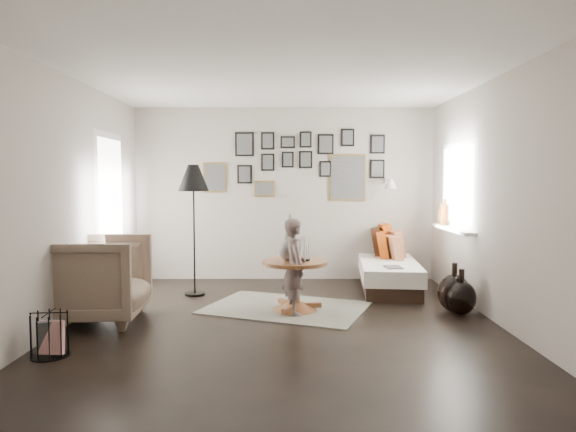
{
  "coord_description": "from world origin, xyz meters",
  "views": [
    {
      "loc": [
        0.04,
        -5.37,
        1.51
      ],
      "look_at": [
        0.05,
        0.5,
        1.1
      ],
      "focal_mm": 32.0,
      "sensor_mm": 36.0,
      "label": 1
    }
  ],
  "objects_px": {
    "floor_lamp": "(193,183)",
    "magazine_basket": "(50,335)",
    "child": "(294,267)",
    "pedestal_table": "(295,288)",
    "vase": "(288,246)",
    "daybed": "(387,269)",
    "demijohn_large": "(454,293)",
    "demijohn_small": "(461,297)",
    "armchair": "(97,278)"
  },
  "relations": [
    {
      "from": "floor_lamp",
      "to": "magazine_basket",
      "type": "relative_size",
      "value": 4.51
    },
    {
      "from": "magazine_basket",
      "to": "child",
      "type": "distance_m",
      "value": 2.55
    },
    {
      "from": "pedestal_table",
      "to": "magazine_basket",
      "type": "distance_m",
      "value": 2.62
    },
    {
      "from": "vase",
      "to": "daybed",
      "type": "xyz_separation_m",
      "value": [
        1.4,
        1.25,
        -0.48
      ]
    },
    {
      "from": "vase",
      "to": "child",
      "type": "xyz_separation_m",
      "value": [
        0.07,
        -0.17,
        -0.21
      ]
    },
    {
      "from": "demijohn_large",
      "to": "demijohn_small",
      "type": "relative_size",
      "value": 1.1
    },
    {
      "from": "vase",
      "to": "armchair",
      "type": "height_order",
      "value": "vase"
    },
    {
      "from": "armchair",
      "to": "magazine_basket",
      "type": "height_order",
      "value": "armchair"
    },
    {
      "from": "demijohn_large",
      "to": "child",
      "type": "distance_m",
      "value": 1.87
    },
    {
      "from": "vase",
      "to": "daybed",
      "type": "relative_size",
      "value": 0.29
    },
    {
      "from": "vase",
      "to": "armchair",
      "type": "bearing_deg",
      "value": -168.1
    },
    {
      "from": "armchair",
      "to": "child",
      "type": "distance_m",
      "value": 2.14
    },
    {
      "from": "vase",
      "to": "magazine_basket",
      "type": "distance_m",
      "value": 2.63
    },
    {
      "from": "demijohn_large",
      "to": "demijohn_small",
      "type": "xyz_separation_m",
      "value": [
        0.04,
        -0.12,
        -0.02
      ]
    },
    {
      "from": "magazine_basket",
      "to": "demijohn_small",
      "type": "bearing_deg",
      "value": 18.94
    },
    {
      "from": "daybed",
      "to": "magazine_basket",
      "type": "xyz_separation_m",
      "value": [
        -3.45,
        -2.8,
        -0.08
      ]
    },
    {
      "from": "pedestal_table",
      "to": "magazine_basket",
      "type": "relative_size",
      "value": 1.98
    },
    {
      "from": "pedestal_table",
      "to": "demijohn_large",
      "type": "bearing_deg",
      "value": -0.98
    },
    {
      "from": "daybed",
      "to": "child",
      "type": "distance_m",
      "value": 1.96
    },
    {
      "from": "demijohn_large",
      "to": "daybed",
      "type": "bearing_deg",
      "value": 111.43
    },
    {
      "from": "magazine_basket",
      "to": "floor_lamp",
      "type": "bearing_deg",
      "value": 70.81
    },
    {
      "from": "vase",
      "to": "child",
      "type": "height_order",
      "value": "vase"
    },
    {
      "from": "pedestal_table",
      "to": "demijohn_small",
      "type": "bearing_deg",
      "value": -4.62
    },
    {
      "from": "daybed",
      "to": "demijohn_small",
      "type": "distance_m",
      "value": 1.53
    },
    {
      "from": "daybed",
      "to": "floor_lamp",
      "type": "xyz_separation_m",
      "value": [
        -2.62,
        -0.44,
        1.21
      ]
    },
    {
      "from": "pedestal_table",
      "to": "child",
      "type": "distance_m",
      "value": 0.31
    },
    {
      "from": "pedestal_table",
      "to": "demijohn_large",
      "type": "relative_size",
      "value": 1.32
    },
    {
      "from": "demijohn_small",
      "to": "demijohn_large",
      "type": "bearing_deg",
      "value": 108.56
    },
    {
      "from": "vase",
      "to": "floor_lamp",
      "type": "relative_size",
      "value": 0.31
    },
    {
      "from": "pedestal_table",
      "to": "child",
      "type": "bearing_deg",
      "value": -92.7
    },
    {
      "from": "vase",
      "to": "magazine_basket",
      "type": "relative_size",
      "value": 1.41
    },
    {
      "from": "vase",
      "to": "demijohn_small",
      "type": "relative_size",
      "value": 1.04
    },
    {
      "from": "magazine_basket",
      "to": "armchair",
      "type": "bearing_deg",
      "value": 90.1
    },
    {
      "from": "demijohn_large",
      "to": "floor_lamp",
      "type": "bearing_deg",
      "value": 164.57
    },
    {
      "from": "armchair",
      "to": "demijohn_small",
      "type": "bearing_deg",
      "value": -88.9
    },
    {
      "from": "floor_lamp",
      "to": "demijohn_small",
      "type": "distance_m",
      "value": 3.57
    },
    {
      "from": "daybed",
      "to": "magazine_basket",
      "type": "height_order",
      "value": "daybed"
    },
    {
      "from": "pedestal_table",
      "to": "demijohn_small",
      "type": "relative_size",
      "value": 1.45
    },
    {
      "from": "vase",
      "to": "floor_lamp",
      "type": "distance_m",
      "value": 1.64
    },
    {
      "from": "child",
      "to": "magazine_basket",
      "type": "bearing_deg",
      "value": 108.91
    },
    {
      "from": "floor_lamp",
      "to": "demijohn_small",
      "type": "relative_size",
      "value": 3.32
    },
    {
      "from": "vase",
      "to": "child",
      "type": "relative_size",
      "value": 0.49
    },
    {
      "from": "daybed",
      "to": "child",
      "type": "xyz_separation_m",
      "value": [
        -1.33,
        -1.42,
        0.27
      ]
    },
    {
      "from": "armchair",
      "to": "demijohn_large",
      "type": "height_order",
      "value": "armchair"
    },
    {
      "from": "child",
      "to": "vase",
      "type": "bearing_deg",
      "value": 9.56
    },
    {
      "from": "child",
      "to": "demijohn_large",
      "type": "bearing_deg",
      "value": -100.49
    },
    {
      "from": "pedestal_table",
      "to": "floor_lamp",
      "type": "height_order",
      "value": "floor_lamp"
    },
    {
      "from": "pedestal_table",
      "to": "armchair",
      "type": "xyz_separation_m",
      "value": [
        -2.13,
        -0.41,
        0.19
      ]
    },
    {
      "from": "demijohn_small",
      "to": "pedestal_table",
      "type": "bearing_deg",
      "value": 175.38
    },
    {
      "from": "floor_lamp",
      "to": "child",
      "type": "relative_size",
      "value": 1.58
    }
  ]
}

